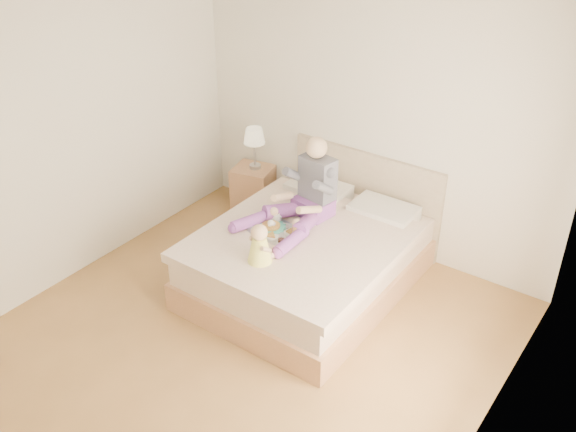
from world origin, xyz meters
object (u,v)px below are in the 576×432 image
Objects in this scene: bed at (312,255)px; tray at (278,230)px; nightstand at (253,189)px; baby at (260,246)px; adult at (305,197)px.

bed is 4.52× the size of tray.
bed is at bearing -44.19° from nightstand.
nightstand is at bearing 152.42° from baby.
bed reaches higher than tray.
tray is at bearing 130.27° from baby.
tray is (1.12, -1.04, 0.38)m from nightstand.
nightstand is 1.09× the size of tray.
bed is 0.82m from baby.
tray is at bearing -90.43° from adult.
tray is (-0.22, -0.24, 0.32)m from bed.
bed is 6.11× the size of baby.
adult is (1.18, -0.69, 0.59)m from nightstand.
nightstand is 2.02m from baby.
adult is (-0.16, 0.10, 0.53)m from bed.
tray is 0.49m from baby.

